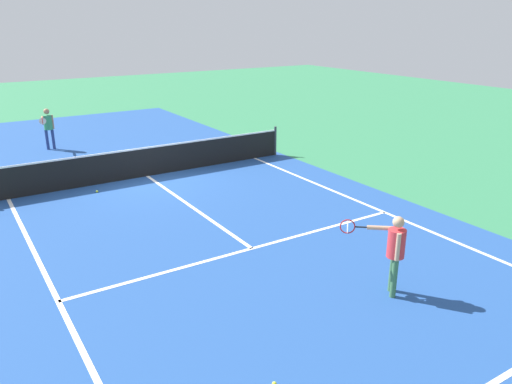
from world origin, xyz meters
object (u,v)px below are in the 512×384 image
(player_far, at_px, (48,124))
(tennis_ball_by_baseline, at_px, (274,384))
(player_near, at_px, (394,247))
(tennis_ball_near_net, at_px, (97,191))
(net, at_px, (146,161))

(player_far, bearing_deg, tennis_ball_by_baseline, -90.64)
(player_near, xyz_separation_m, player_far, (-3.03, 14.75, 0.04))
(player_near, height_order, tennis_ball_by_baseline, player_near)
(player_near, height_order, tennis_ball_near_net, player_near)
(player_far, height_order, tennis_ball_by_baseline, player_far)
(player_near, bearing_deg, tennis_ball_by_baseline, -164.33)
(tennis_ball_near_net, bearing_deg, player_far, 90.52)
(net, relative_size, tennis_ball_by_baseline, 153.28)
(player_far, distance_m, tennis_ball_near_net, 6.18)
(net, xyz_separation_m, player_near, (1.15, -9.39, 0.45))
(tennis_ball_near_net, xyz_separation_m, tennis_ball_by_baseline, (-0.23, -9.54, 0.00))
(player_far, relative_size, tennis_ball_near_net, 24.04)
(tennis_ball_near_net, bearing_deg, tennis_ball_by_baseline, -91.39)
(player_far, xyz_separation_m, tennis_ball_by_baseline, (-0.18, -15.65, -0.95))
(net, distance_m, tennis_ball_by_baseline, 10.51)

